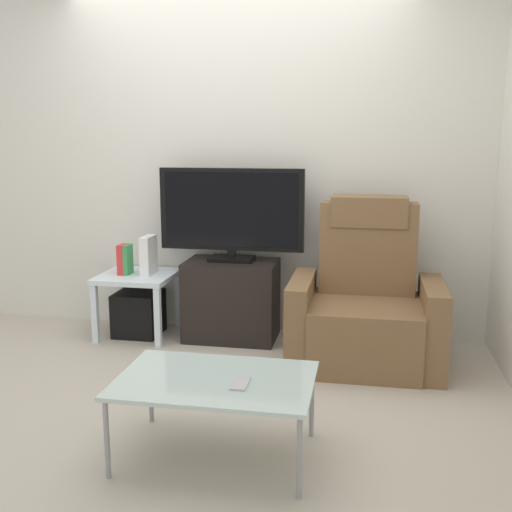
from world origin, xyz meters
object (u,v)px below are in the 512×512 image
object	(u,v)px
recliner_armchair	(366,306)
book_middle	(128,260)
cell_phone	(240,383)
book_leftmost	(123,259)
game_console	(148,255)
subwoofer_box	(139,313)
tv_stand	(231,300)
coffee_table	(216,383)
side_table	(138,284)
television	(231,212)

from	to	relation	value
recliner_armchair	book_middle	distance (m)	1.77
cell_phone	book_middle	bearing A→B (deg)	125.07
book_leftmost	game_console	world-z (taller)	game_console
cell_phone	subwoofer_box	bearing A→B (deg)	123.38
tv_stand	book_middle	xyz separation A→B (m)	(-0.77, -0.06, 0.29)
book_middle	coffee_table	distance (m)	1.94
subwoofer_box	recliner_armchair	bearing A→B (deg)	-8.15
recliner_armchair	book_middle	size ratio (longest dim) A/B	4.89
game_console	coffee_table	distance (m)	1.89
tv_stand	cell_phone	size ratio (longest dim) A/B	4.43
side_table	book_middle	world-z (taller)	book_middle
book_leftmost	coffee_table	bearing A→B (deg)	-55.09
book_middle	television	bearing A→B (deg)	5.98
tv_stand	recliner_armchair	distance (m)	1.02
side_table	book_leftmost	size ratio (longest dim) A/B	2.44
television	recliner_armchair	size ratio (longest dim) A/B	0.97
book_leftmost	game_console	bearing A→B (deg)	8.97
subwoofer_box	coffee_table	world-z (taller)	coffee_table
book_leftmost	game_console	xyz separation A→B (m)	(0.19, 0.03, 0.03)
book_leftmost	coffee_table	world-z (taller)	book_leftmost
book_leftmost	subwoofer_box	bearing A→B (deg)	11.31
recliner_armchair	television	bearing A→B (deg)	169.74
tv_stand	cell_phone	world-z (taller)	tv_stand
side_table	game_console	size ratio (longest dim) A/B	1.89
book_middle	cell_phone	distance (m)	2.05
book_middle	subwoofer_box	bearing A→B (deg)	18.77
side_table	cell_phone	size ratio (longest dim) A/B	3.60
tv_stand	side_table	bearing A→B (deg)	-176.65
subwoofer_box	book_middle	xyz separation A→B (m)	(-0.06, -0.02, 0.42)
coffee_table	cell_phone	xyz separation A→B (m)	(0.13, -0.05, 0.03)
subwoofer_box	book_leftmost	distance (m)	0.43
subwoofer_box	game_console	xyz separation A→B (m)	(0.09, 0.01, 0.45)
subwoofer_box	book_middle	world-z (taller)	book_middle
coffee_table	cell_phone	size ratio (longest dim) A/B	6.00
subwoofer_box	game_console	distance (m)	0.46
book_middle	coffee_table	size ratio (longest dim) A/B	0.25
recliner_armchair	subwoofer_box	world-z (taller)	recliner_armchair
television	book_middle	world-z (taller)	television
tv_stand	recliner_armchair	world-z (taller)	recliner_armchair
television	game_console	size ratio (longest dim) A/B	3.68
tv_stand	coffee_table	xyz separation A→B (m)	(0.30, -1.66, 0.07)
coffee_table	cell_phone	world-z (taller)	cell_phone
tv_stand	game_console	size ratio (longest dim) A/B	2.33
television	side_table	xyz separation A→B (m)	(-0.71, -0.06, -0.54)
television	cell_phone	distance (m)	1.86
side_table	coffee_table	size ratio (longest dim) A/B	0.60
coffee_table	cell_phone	bearing A→B (deg)	-21.11
television	book_middle	xyz separation A→B (m)	(-0.77, -0.08, -0.36)
side_table	subwoofer_box	distance (m)	0.23
television	cell_phone	world-z (taller)	television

